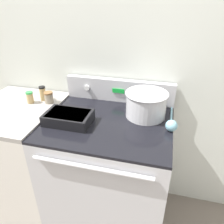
% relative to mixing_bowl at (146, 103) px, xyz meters
% --- Properties ---
extents(kitchen_wall, '(8.00, 0.05, 2.50)m').
position_rel_mixing_bowl_xyz_m(kitchen_wall, '(-0.22, 0.25, 0.23)').
color(kitchen_wall, silver).
rests_on(kitchen_wall, ground_plane).
extents(stove_range, '(0.82, 0.71, 0.92)m').
position_rel_mixing_bowl_xyz_m(stove_range, '(-0.22, -0.13, -0.56)').
color(stove_range, '#BCBCC1').
rests_on(stove_range, ground_plane).
extents(control_panel, '(0.82, 0.07, 0.17)m').
position_rel_mixing_bowl_xyz_m(control_panel, '(-0.22, 0.19, -0.01)').
color(control_panel, '#BCBCC1').
rests_on(control_panel, stove_range).
extents(side_counter, '(0.59, 0.68, 0.94)m').
position_rel_mixing_bowl_xyz_m(side_counter, '(-0.93, -0.13, -0.55)').
color(side_counter, silver).
rests_on(side_counter, ground_plane).
extents(mixing_bowl, '(0.28, 0.28, 0.17)m').
position_rel_mixing_bowl_xyz_m(mixing_bowl, '(0.00, 0.00, 0.00)').
color(mixing_bowl, silver).
rests_on(mixing_bowl, stove_range).
extents(casserole_dish, '(0.29, 0.19, 0.07)m').
position_rel_mixing_bowl_xyz_m(casserole_dish, '(-0.46, -0.21, -0.05)').
color(casserole_dish, black).
rests_on(casserole_dish, stove_range).
extents(ladle, '(0.07, 0.33, 0.07)m').
position_rel_mixing_bowl_xyz_m(ladle, '(0.17, -0.12, -0.06)').
color(ladle, '#7AB2C6').
rests_on(ladle, stove_range).
extents(spice_jar_brown_cap, '(0.07, 0.07, 0.08)m').
position_rel_mixing_bowl_xyz_m(spice_jar_brown_cap, '(-0.71, -0.00, -0.04)').
color(spice_jar_brown_cap, gray).
rests_on(spice_jar_brown_cap, side_counter).
extents(spice_jar_black_cap, '(0.05, 0.05, 0.11)m').
position_rel_mixing_bowl_xyz_m(spice_jar_black_cap, '(-0.78, 0.03, -0.03)').
color(spice_jar_black_cap, tan).
rests_on(spice_jar_black_cap, side_counter).
extents(spice_jar_green_cap, '(0.05, 0.05, 0.09)m').
position_rel_mixing_bowl_xyz_m(spice_jar_green_cap, '(-0.84, -0.04, -0.04)').
color(spice_jar_green_cap, tan).
rests_on(spice_jar_green_cap, side_counter).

